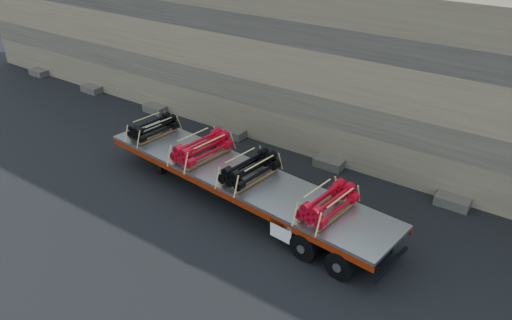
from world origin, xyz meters
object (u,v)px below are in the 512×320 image
Objects in this scene: bundle_midrear at (250,169)px; bundle_rear at (328,204)px; trailer at (240,189)px; bundle_front at (153,128)px; bundle_midfront at (202,148)px.

bundle_midrear reaches higher than bundle_rear.
bundle_midrear reaches higher than trailer.
bundle_midrear is at bearing 0.00° from trailer.
bundle_rear is (3.21, -0.33, -0.01)m from bundle_midrear.
bundle_midrear is (0.46, -0.05, 0.97)m from trailer.
trailer is 6.28× the size of bundle_front.
bundle_midfront is at bearing -0.00° from bundle_front.
bundle_midrear is (5.23, -0.55, 0.04)m from bundle_front.
bundle_midfront is at bearing 180.00° from trailer.
bundle_midfront is (2.85, -0.30, 0.05)m from bundle_front.
bundle_front is at bearing 180.00° from bundle_midrear.
bundle_rear is (8.44, -0.88, 0.03)m from bundle_front.
bundle_rear is at bearing -0.00° from bundle_midrear.
bundle_midfront reaches higher than bundle_front.
bundle_rear is (5.59, -0.58, -0.03)m from bundle_midfront.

